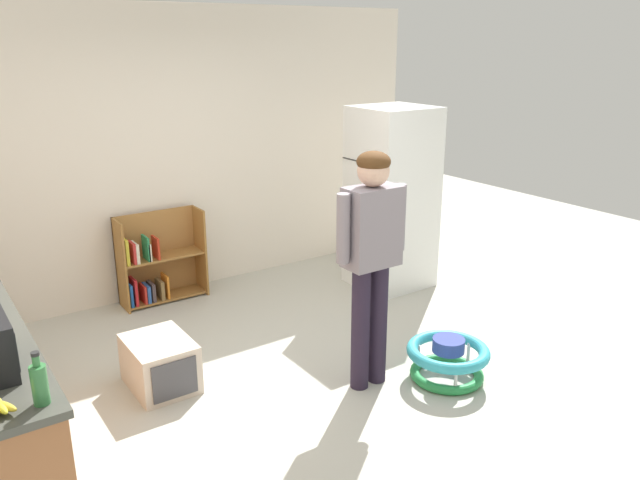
# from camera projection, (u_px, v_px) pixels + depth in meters

# --- Properties ---
(ground_plane) EXTENTS (12.00, 12.00, 0.00)m
(ground_plane) POSITION_uv_depth(u_px,v_px,m) (324.00, 382.00, 4.61)
(ground_plane) COLOR #B9B7AA
(ground_plane) RESTS_ON ground
(back_wall) EXTENTS (5.20, 0.06, 2.70)m
(back_wall) POSITION_uv_depth(u_px,v_px,m) (185.00, 153.00, 6.02)
(back_wall) COLOR silver
(back_wall) RESTS_ON ground
(refrigerator) EXTENTS (0.73, 0.68, 1.78)m
(refrigerator) POSITION_uv_depth(u_px,v_px,m) (391.00, 198.00, 6.20)
(refrigerator) COLOR white
(refrigerator) RESTS_ON ground
(bookshelf) EXTENTS (0.80, 0.28, 0.85)m
(bookshelf) POSITION_uv_depth(u_px,v_px,m) (156.00, 264.00, 5.94)
(bookshelf) COLOR olive
(bookshelf) RESTS_ON ground
(standing_person) EXTENTS (0.57, 0.23, 1.70)m
(standing_person) POSITION_uv_depth(u_px,v_px,m) (371.00, 248.00, 4.28)
(standing_person) COLOR #251C2D
(standing_person) RESTS_ON ground
(baby_walker) EXTENTS (0.60, 0.60, 0.32)m
(baby_walker) POSITION_uv_depth(u_px,v_px,m) (448.00, 359.00, 4.61)
(baby_walker) COLOR #278D45
(baby_walker) RESTS_ON ground
(pet_carrier) EXTENTS (0.42, 0.55, 0.36)m
(pet_carrier) POSITION_uv_depth(u_px,v_px,m) (160.00, 364.00, 4.50)
(pet_carrier) COLOR beige
(pet_carrier) RESTS_ON ground
(green_glass_bottle) EXTENTS (0.07, 0.07, 0.25)m
(green_glass_bottle) POSITION_uv_depth(u_px,v_px,m) (39.00, 383.00, 2.68)
(green_glass_bottle) COLOR #33753D
(green_glass_bottle) RESTS_ON kitchen_counter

